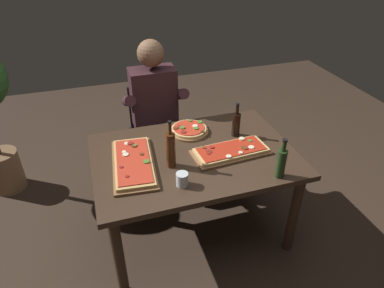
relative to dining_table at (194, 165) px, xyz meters
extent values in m
plane|color=#38281E|center=(0.00, 0.00, -0.64)|extent=(6.40, 6.40, 0.00)
cube|color=#3D2B1E|center=(0.00, 0.00, 0.08)|extent=(1.40, 0.96, 0.04)
cylinder|color=#3D2B1E|center=(-0.62, -0.40, -0.29)|extent=(0.07, 0.07, 0.70)
cylinder|color=#3D2B1E|center=(0.62, -0.40, -0.29)|extent=(0.07, 0.07, 0.70)
cylinder|color=#3D2B1E|center=(-0.62, 0.40, -0.29)|extent=(0.07, 0.07, 0.70)
cylinder|color=#3D2B1E|center=(0.62, 0.40, -0.29)|extent=(0.07, 0.07, 0.70)
cube|color=brown|center=(0.25, -0.07, 0.10)|extent=(0.56, 0.28, 0.02)
cube|color=#DBB270|center=(0.25, -0.07, 0.12)|extent=(0.51, 0.24, 0.02)
cube|color=#B72D19|center=(0.25, -0.07, 0.13)|extent=(0.47, 0.22, 0.01)
cylinder|color=beige|center=(0.29, -0.14, 0.14)|extent=(0.03, 0.03, 0.01)
cylinder|color=maroon|center=(0.08, -0.08, 0.14)|extent=(0.03, 0.03, 0.00)
cylinder|color=maroon|center=(0.12, -0.02, 0.14)|extent=(0.03, 0.03, 0.01)
cylinder|color=maroon|center=(0.08, -0.06, 0.14)|extent=(0.03, 0.03, 0.01)
cylinder|color=beige|center=(0.38, -0.10, 0.14)|extent=(0.04, 0.04, 0.00)
cylinder|color=#4C7F2D|center=(0.41, -0.02, 0.14)|extent=(0.03, 0.03, 0.00)
cylinder|color=beige|center=(0.37, 0.02, 0.14)|extent=(0.04, 0.04, 0.01)
cylinder|color=brown|center=(0.33, -0.09, 0.14)|extent=(0.04, 0.04, 0.00)
cylinder|color=brown|center=(0.34, -0.11, 0.14)|extent=(0.04, 0.04, 0.01)
cylinder|color=brown|center=(0.08, -0.06, 0.14)|extent=(0.04, 0.04, 0.00)
cylinder|color=brown|center=(0.07, -0.01, 0.14)|extent=(0.03, 0.03, 0.01)
cylinder|color=beige|center=(0.19, -0.16, 0.14)|extent=(0.04, 0.04, 0.01)
cube|color=brown|center=(-0.43, -0.01, 0.10)|extent=(0.33, 0.62, 0.02)
cube|color=tan|center=(-0.43, -0.01, 0.12)|extent=(0.29, 0.57, 0.02)
cube|color=red|center=(-0.43, -0.01, 0.13)|extent=(0.26, 0.53, 0.01)
cylinder|color=brown|center=(-0.36, 0.04, 0.14)|extent=(0.03, 0.03, 0.01)
cylinder|color=maroon|center=(-0.49, -0.17, 0.14)|extent=(0.02, 0.02, 0.00)
cylinder|color=beige|center=(-0.46, 0.07, 0.14)|extent=(0.04, 0.04, 0.01)
cylinder|color=#4C7F2D|center=(-0.35, -0.05, 0.14)|extent=(0.04, 0.04, 0.01)
cylinder|color=beige|center=(-0.43, 0.21, 0.14)|extent=(0.04, 0.04, 0.00)
cylinder|color=maroon|center=(-0.51, -0.06, 0.14)|extent=(0.02, 0.02, 0.00)
cylinder|color=beige|center=(-0.47, 0.11, 0.14)|extent=(0.03, 0.03, 0.00)
cylinder|color=#4C7F2D|center=(-0.38, 0.16, 0.14)|extent=(0.02, 0.02, 0.01)
cylinder|color=maroon|center=(-0.41, 0.20, 0.14)|extent=(0.04, 0.04, 0.01)
cylinder|color=brown|center=(-0.39, 0.16, 0.14)|extent=(0.04, 0.04, 0.01)
cylinder|color=olive|center=(0.05, 0.29, 0.10)|extent=(0.30, 0.30, 0.02)
cylinder|color=#DBB270|center=(0.05, 0.29, 0.12)|extent=(0.27, 0.27, 0.02)
cylinder|color=red|center=(0.05, 0.29, 0.13)|extent=(0.24, 0.24, 0.01)
cylinder|color=#4C7F2D|center=(0.10, 0.25, 0.14)|extent=(0.04, 0.04, 0.01)
cylinder|color=#4C7F2D|center=(0.16, 0.34, 0.14)|extent=(0.04, 0.04, 0.01)
cylinder|color=maroon|center=(-0.01, 0.32, 0.14)|extent=(0.04, 0.04, 0.00)
cylinder|color=#4C7F2D|center=(0.00, 0.30, 0.14)|extent=(0.04, 0.04, 0.01)
cylinder|color=brown|center=(-0.05, 0.31, 0.14)|extent=(0.04, 0.04, 0.01)
cylinder|color=beige|center=(0.10, 0.29, 0.14)|extent=(0.04, 0.04, 0.01)
cylinder|color=brown|center=(0.13, 0.21, 0.14)|extent=(0.03, 0.03, 0.00)
cylinder|color=maroon|center=(-0.01, 0.24, 0.14)|extent=(0.04, 0.04, 0.00)
cylinder|color=#4C7F2D|center=(0.09, 0.38, 0.14)|extent=(0.03, 0.03, 0.01)
cylinder|color=#47230F|center=(-0.19, -0.09, 0.22)|extent=(0.06, 0.06, 0.25)
cylinder|color=#47230F|center=(-0.19, -0.09, 0.38)|extent=(0.02, 0.02, 0.08)
cylinder|color=black|center=(-0.19, -0.09, 0.43)|extent=(0.02, 0.02, 0.01)
cylinder|color=black|center=(0.37, 0.14, 0.19)|extent=(0.06, 0.06, 0.18)
cylinder|color=black|center=(0.37, 0.14, 0.31)|extent=(0.02, 0.02, 0.07)
cylinder|color=black|center=(0.37, 0.14, 0.36)|extent=(0.03, 0.03, 0.01)
cylinder|color=#233819|center=(0.44, -0.40, 0.19)|extent=(0.06, 0.06, 0.19)
cylinder|color=#233819|center=(0.44, -0.40, 0.32)|extent=(0.03, 0.03, 0.07)
cylinder|color=black|center=(0.44, -0.40, 0.36)|extent=(0.03, 0.03, 0.01)
cylinder|color=silver|center=(-0.17, -0.30, 0.14)|extent=(0.08, 0.08, 0.09)
cylinder|color=silver|center=(-0.17, -0.30, 0.12)|extent=(0.06, 0.06, 0.04)
cube|color=black|center=(-0.11, 0.78, -0.21)|extent=(0.44, 0.44, 0.04)
cube|color=black|center=(-0.11, 0.98, 0.02)|extent=(0.40, 0.04, 0.42)
cylinder|color=black|center=(-0.30, 0.59, -0.44)|extent=(0.04, 0.04, 0.41)
cylinder|color=black|center=(0.08, 0.59, -0.44)|extent=(0.04, 0.04, 0.41)
cylinder|color=black|center=(-0.30, 0.97, -0.44)|extent=(0.04, 0.04, 0.41)
cylinder|color=black|center=(0.08, 0.97, -0.44)|extent=(0.04, 0.04, 0.41)
cylinder|color=#23232D|center=(-0.21, 0.60, -0.42)|extent=(0.11, 0.11, 0.45)
cylinder|color=#23232D|center=(-0.01, 0.60, -0.42)|extent=(0.11, 0.11, 0.45)
cube|color=#23232D|center=(-0.11, 0.68, -0.13)|extent=(0.34, 0.40, 0.12)
cube|color=#381E23|center=(-0.11, 0.78, 0.19)|extent=(0.38, 0.22, 0.52)
sphere|color=brown|center=(-0.11, 0.78, 0.58)|extent=(0.22, 0.22, 0.22)
cylinder|color=#381E23|center=(-0.33, 0.73, 0.21)|extent=(0.09, 0.31, 0.21)
cylinder|color=#381E23|center=(0.11, 0.73, 0.21)|extent=(0.09, 0.31, 0.21)
cylinder|color=#846042|center=(-1.48, 1.01, -0.45)|extent=(0.29, 0.29, 0.38)
camera|label=1|loc=(-0.60, -1.86, 1.46)|focal=31.95mm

